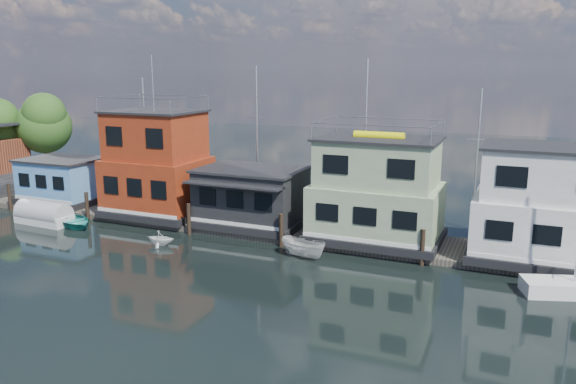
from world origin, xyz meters
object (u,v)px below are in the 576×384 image
at_px(houseboat_white, 548,207).
at_px(motorboat, 303,248).
at_px(houseboat_blue, 63,180).
at_px(houseboat_red, 157,166).
at_px(houseboat_green, 377,192).
at_px(dinghy_teal, 74,221).
at_px(houseboat_dark, 252,197).
at_px(dinghy_white, 160,238).
at_px(tarp_runabout, 44,215).
at_px(day_sailer, 574,287).

height_order(houseboat_white, motorboat, houseboat_white).
height_order(houseboat_blue, houseboat_red, houseboat_red).
distance_m(houseboat_green, houseboat_white, 10.00).
bearing_deg(houseboat_white, dinghy_teal, -172.01).
bearing_deg(houseboat_dark, houseboat_green, 0.12).
bearing_deg(houseboat_green, dinghy_white, -156.54).
bearing_deg(dinghy_white, tarp_runabout, 74.85).
bearing_deg(dinghy_white, houseboat_blue, 57.17).
height_order(houseboat_green, tarp_runabout, houseboat_green).
distance_m(houseboat_blue, dinghy_white, 14.80).
relative_size(houseboat_red, motorboat, 3.65).
relative_size(houseboat_blue, houseboat_white, 0.76).
height_order(houseboat_dark, dinghy_teal, houseboat_dark).
bearing_deg(day_sailer, houseboat_white, 90.37).
bearing_deg(motorboat, houseboat_white, -55.38).
bearing_deg(motorboat, tarp_runabout, 108.04).
bearing_deg(houseboat_dark, dinghy_white, -124.97).
height_order(day_sailer, tarp_runabout, day_sailer).
distance_m(houseboat_red, day_sailer, 28.96).
relative_size(dinghy_white, motorboat, 0.58).
height_order(dinghy_teal, motorboat, motorboat).
bearing_deg(motorboat, day_sailer, -72.86).
xyz_separation_m(dinghy_white, day_sailer, (24.32, 1.39, -0.04)).
height_order(houseboat_green, dinghy_white, houseboat_green).
bearing_deg(day_sailer, houseboat_dark, 150.19).
bearing_deg(houseboat_blue, tarp_runabout, -61.13).
distance_m(houseboat_dark, houseboat_green, 9.07).
bearing_deg(houseboat_red, tarp_runabout, -145.83).
height_order(houseboat_blue, day_sailer, day_sailer).
distance_m(houseboat_dark, houseboat_white, 19.03).
distance_m(houseboat_green, dinghy_teal, 21.96).
bearing_deg(tarp_runabout, dinghy_white, -1.61).
bearing_deg(houseboat_white, tarp_runabout, -172.12).
bearing_deg(houseboat_red, houseboat_white, 0.00).
xyz_separation_m(houseboat_red, dinghy_white, (4.10, -5.60, -3.61)).
relative_size(houseboat_blue, houseboat_red, 0.54).
bearing_deg(motorboat, dinghy_white, 114.78).
bearing_deg(dinghy_teal, day_sailer, -64.05).
height_order(houseboat_green, motorboat, houseboat_green).
xyz_separation_m(houseboat_red, day_sailer, (28.42, -4.21, -3.65)).
bearing_deg(dinghy_teal, tarp_runabout, 122.10).
height_order(dinghy_white, dinghy_teal, dinghy_white).
bearing_deg(day_sailer, motorboat, 162.04).
xyz_separation_m(houseboat_blue, houseboat_white, (36.50, 0.00, 1.33)).
xyz_separation_m(houseboat_white, dinghy_white, (-22.90, -5.60, -3.04)).
bearing_deg(houseboat_green, houseboat_blue, -180.00).
relative_size(houseboat_blue, dinghy_white, 3.43).
distance_m(houseboat_red, houseboat_dark, 8.18).
height_order(houseboat_red, motorboat, houseboat_red).
bearing_deg(houseboat_blue, houseboat_dark, -0.06).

